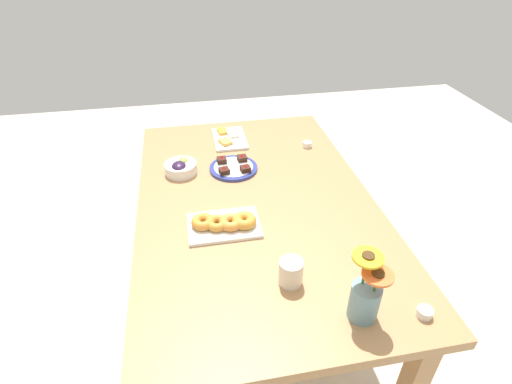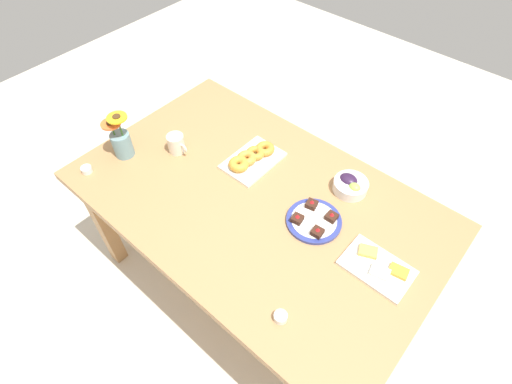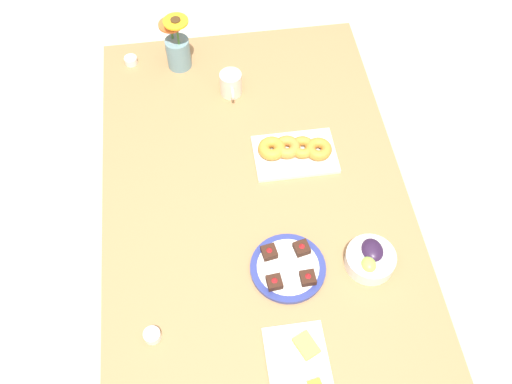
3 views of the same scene
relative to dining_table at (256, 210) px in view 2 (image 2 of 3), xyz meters
name	(u,v)px [view 2 (image 2 of 3)]	position (x,y,z in m)	size (l,w,h in m)	color
ground_plane	(256,280)	(0.00, 0.00, -0.65)	(6.00, 6.00, 0.00)	beige
dining_table	(256,210)	(0.00, 0.00, 0.00)	(1.60, 1.00, 0.74)	#A87A4C
coffee_mug	(176,143)	(-0.48, -0.03, 0.13)	(0.12, 0.08, 0.09)	silver
grape_bowl	(350,185)	(0.28, 0.31, 0.12)	(0.15, 0.15, 0.07)	white
cheese_platter	(378,267)	(0.57, 0.04, 0.10)	(0.26, 0.17, 0.03)	white
croissant_platter	(252,158)	(-0.16, 0.15, 0.11)	(0.19, 0.28, 0.05)	white
jam_cup_honey	(87,169)	(-0.69, -0.39, 0.10)	(0.05, 0.05, 0.03)	white
jam_cup_berry	(281,317)	(0.42, -0.35, 0.10)	(0.05, 0.05, 0.03)	white
dessert_plate	(314,220)	(0.26, 0.06, 0.10)	(0.23, 0.23, 0.05)	navy
flower_vase	(121,142)	(-0.65, -0.21, 0.17)	(0.12, 0.11, 0.24)	#6B939E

